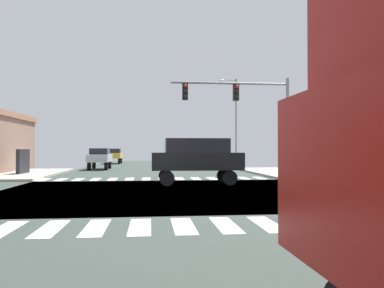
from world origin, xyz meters
name	(u,v)px	position (x,y,z in m)	size (l,w,h in m)	color
ground	(163,193)	(0.00, 0.00, -0.03)	(90.00, 90.00, 0.05)	#2D3631
sidewalk_corner_ne	(329,172)	(13.00, 12.00, 0.07)	(12.00, 12.00, 0.14)	#A09B91
crosswalk_near	(162,226)	(-0.25, -7.30, 0.00)	(13.50, 2.00, 0.01)	silver
crosswalk_far	(155,179)	(-0.25, 7.30, 0.00)	(13.50, 2.00, 0.01)	silver
traffic_signal_mast	(242,103)	(5.06, 6.94, 4.62)	(7.36, 0.55, 6.22)	gray
street_lamp	(234,115)	(7.43, 20.17, 5.07)	(1.78, 0.32, 8.54)	gray
sedan_nearside_1	(114,155)	(-5.00, 33.26, 1.12)	(1.80, 4.30, 1.88)	black
sedan_crossing_2	(100,157)	(-5.00, 19.14, 1.12)	(1.80, 4.30, 1.88)	black
suv_middle_2	(197,157)	(1.86, 3.50, 1.39)	(4.60, 1.96, 2.34)	black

